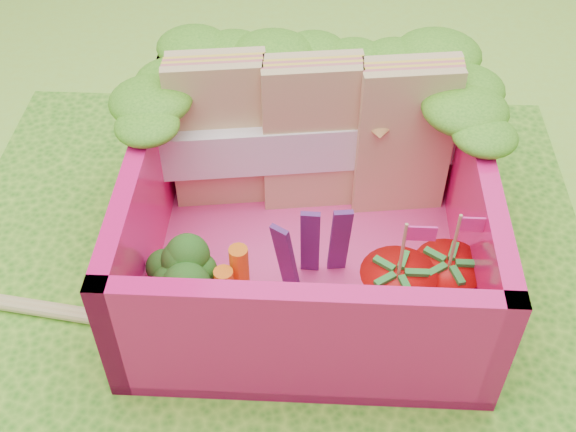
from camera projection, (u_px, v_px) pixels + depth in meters
The scene contains 13 objects.
ground at pixel (266, 299), 2.81m from camera, with size 14.00×14.00×0.00m, color #A7DA3D.
placemat at pixel (266, 297), 2.80m from camera, with size 2.60×2.60×0.03m, color #409221.
bento_floor at pixel (307, 256), 2.90m from camera, with size 1.30×1.30×0.05m, color #ED3C8C.
bento_box at pixel (308, 212), 2.72m from camera, with size 1.30×1.30×0.55m.
lettuce_ruffle at pixel (313, 71), 2.81m from camera, with size 1.43×0.77×0.11m.
sandwich_stack at pixel (312, 135), 2.89m from camera, with size 1.22×0.33×0.67m.
broccoli at pixel (179, 275), 2.55m from camera, with size 0.32×0.32×0.26m.
carrot_sticks at pixel (233, 284), 2.59m from camera, with size 0.12×0.14×0.28m.
purple_wedges at pixel (312, 247), 2.64m from camera, with size 0.26×0.14×0.38m.
strawberry_left at pixel (395, 297), 2.54m from camera, with size 0.27×0.27×0.51m.
strawberry_right at pixel (444, 286), 2.58m from camera, with size 0.25×0.25×0.49m.
snap_peas at pixel (393, 314), 2.63m from camera, with size 0.60×0.40×0.05m.
chopsticks at pixel (32, 307), 2.72m from camera, with size 2.49×0.40×0.04m.
Camera 1 is at (0.17, -1.77, 2.20)m, focal length 45.00 mm.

